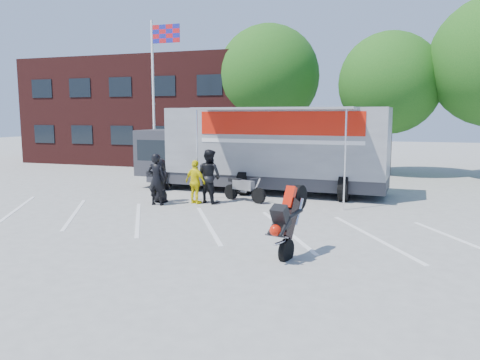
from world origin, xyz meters
The scene contains 13 objects.
ground centered at (0.00, 0.00, 0.00)m, with size 100.00×100.00×0.00m, color #9E9E99.
parking_bay_lines centered at (0.00, 1.00, 0.01)m, with size 18.00×5.00×0.01m, color white.
office_building centered at (-10.00, 18.00, 3.50)m, with size 18.00×8.00×7.00m, color #421715.
flagpole centered at (-6.24, 10.00, 5.05)m, with size 1.61×0.12×8.00m.
tree_left centered at (-2.00, 16.00, 5.57)m, with size 6.12×6.12×8.64m.
tree_mid centered at (5.00, 15.00, 4.94)m, with size 5.44×5.44×7.68m.
transporter_truck centered at (0.17, 7.36, 0.00)m, with size 11.16×5.38×3.55m, color gray, non-canonical shape.
parked_motorcycle centered at (0.09, 4.90, 0.00)m, with size 0.66×1.98×1.04m, color #ADADB2, non-canonical shape.
stunt_bike_rider centered at (3.36, -1.17, 0.00)m, with size 0.73×1.56×1.84m, color black, non-canonical shape.
spectator_leather_a centered at (-2.86, 3.74, 0.83)m, with size 0.81×0.53×1.67m, color black.
spectator_leather_b centered at (-2.70, 3.20, 0.95)m, with size 0.69×0.45×1.89m, color black.
spectator_leather_c centered at (-1.06, 4.22, 1.00)m, with size 0.97×0.76×2.00m, color black.
spectator_hivis centered at (-1.49, 3.91, 0.81)m, with size 0.95×0.40×1.62m, color #FFED0D.
Camera 1 is at (5.49, -11.74, 3.25)m, focal length 35.00 mm.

